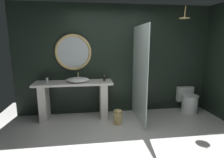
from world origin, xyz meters
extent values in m
plane|color=silver|center=(0.00, 0.00, 0.00)|extent=(5.76, 5.76, 0.00)
cube|color=black|center=(0.00, 1.90, 1.30)|extent=(4.80, 0.10, 2.60)
cube|color=silver|center=(-1.02, 1.56, 0.84)|extent=(1.73, 0.54, 0.04)
cube|color=silver|center=(-1.69, 1.56, 0.41)|extent=(0.16, 0.46, 0.81)
cube|color=silver|center=(-0.36, 1.56, 0.41)|extent=(0.16, 0.46, 0.81)
ellipsoid|color=white|center=(-0.93, 1.55, 0.91)|extent=(0.51, 0.42, 0.10)
cylinder|color=tan|center=(-0.93, 1.74, 0.95)|extent=(0.02, 0.02, 0.19)
cylinder|color=tan|center=(-0.93, 1.67, 1.04)|extent=(0.02, 0.13, 0.02)
cylinder|color=silver|center=(-1.61, 1.62, 0.91)|extent=(0.06, 0.06, 0.10)
cylinder|color=black|center=(-0.33, 1.57, 0.92)|extent=(0.05, 0.05, 0.11)
cylinder|color=tan|center=(-0.33, 1.57, 0.99)|extent=(0.03, 0.03, 0.02)
torus|color=tan|center=(-1.02, 1.81, 1.50)|extent=(0.83, 0.06, 0.83)
cylinder|color=#B2BCC1|center=(-1.02, 1.82, 1.50)|extent=(0.74, 0.01, 0.74)
cube|color=silver|center=(0.41, 1.29, 1.04)|extent=(0.02, 1.12, 2.08)
cylinder|color=tan|center=(1.41, 1.39, 2.37)|extent=(0.02, 0.02, 0.25)
cylinder|color=tan|center=(1.41, 1.39, 2.24)|extent=(0.23, 0.23, 0.02)
cylinder|color=white|center=(1.80, 1.53, 0.22)|extent=(0.38, 0.38, 0.43)
ellipsoid|color=white|center=(1.80, 1.53, 0.44)|extent=(0.40, 0.44, 0.02)
cube|color=white|center=(1.80, 1.79, 0.41)|extent=(0.42, 0.14, 0.38)
cylinder|color=tan|center=(-0.09, 1.12, 0.14)|extent=(0.18, 0.18, 0.27)
ellipsoid|color=tan|center=(-0.09, 1.12, 0.30)|extent=(0.18, 0.18, 0.06)
camera|label=1|loc=(-0.70, -2.48, 1.74)|focal=29.09mm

